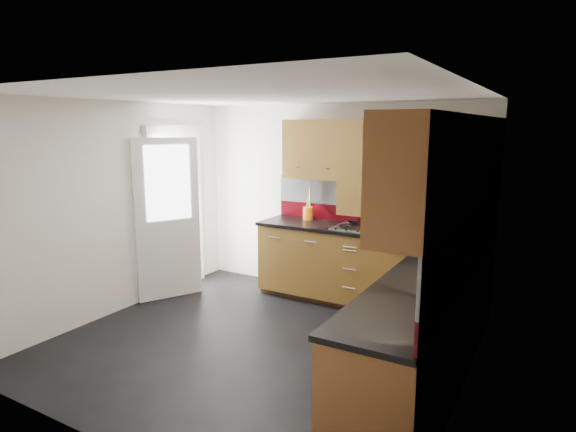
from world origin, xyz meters
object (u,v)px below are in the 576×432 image
Objects in this scene: utensil_pot at (308,212)px; toaster at (477,230)px; gas_hob at (359,227)px; food_processor at (458,241)px.

utensil_pot is 2.06m from toaster.
gas_hob is at bearing -175.12° from toaster.
gas_hob is at bearing 153.01° from food_processor.
toaster is (1.28, 0.11, 0.08)m from gas_hob.
toaster is 1.08× the size of food_processor.
toaster reaches higher than gas_hob.
food_processor is at bearing -22.42° from utensil_pot.
gas_hob is 0.81m from utensil_pot.
utensil_pot is (-0.78, 0.20, 0.09)m from gas_hob.
utensil_pot is 2.16m from food_processor.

